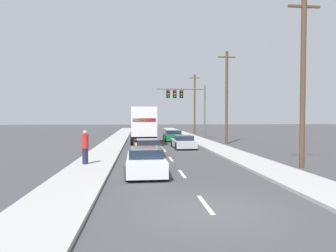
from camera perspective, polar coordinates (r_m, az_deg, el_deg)
name	(u,v)px	position (r m, az deg, el deg)	size (l,w,h in m)	color
ground_plane	(157,141)	(33.61, -2.11, -2.95)	(140.00, 140.00, 0.00)	#3D3D3F
sidewalk_right	(208,144)	(29.37, 7.84, -3.52)	(2.42, 80.00, 0.14)	#9E9E99
sidewalk_left	(111,145)	(28.68, -11.02, -3.67)	(2.42, 80.00, 0.14)	#9E9E99
lane_markings	(158,142)	(31.78, -1.90, -3.22)	(0.14, 57.00, 0.01)	silver
box_truck	(143,123)	(30.51, -4.89, 0.55)	(2.67, 7.75, 3.73)	white
car_orange	(148,147)	(21.64, -3.97, -4.21)	(2.06, 4.29, 1.16)	orange
car_white	(145,161)	(14.70, -4.43, -6.86)	(1.98, 4.70, 1.27)	white
car_green	(173,136)	(33.62, 0.96, -1.95)	(1.99, 4.06, 1.24)	#196B38
car_silver	(183,142)	(26.08, 3.01, -3.16)	(1.89, 4.05, 1.13)	#B7BABF
traffic_signal_mast	(183,98)	(36.94, 2.93, 5.50)	(6.26, 0.69, 6.88)	#595B56
utility_pole_near	(303,80)	(17.63, 24.91, 8.20)	(1.80, 0.28, 9.36)	brown
utility_pole_mid	(227,96)	(30.63, 11.40, 5.70)	(1.80, 0.28, 9.50)	brown
utility_pole_far	(195,103)	(48.74, 5.23, 4.48)	(1.80, 0.28, 9.82)	brown
pedestrian_near_corner	(85,147)	(17.11, -15.91, -3.98)	(0.38, 0.38, 1.91)	#1E233F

